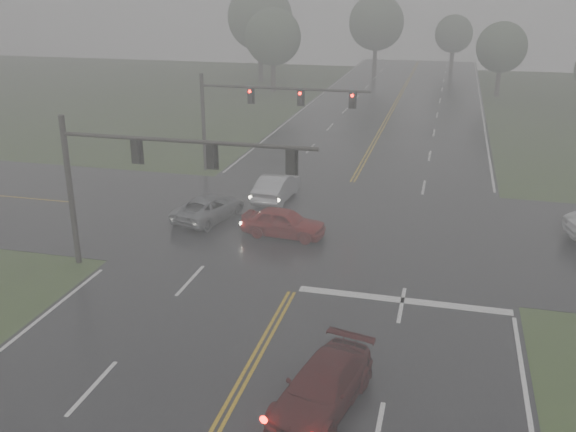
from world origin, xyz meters
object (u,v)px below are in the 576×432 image
(sedan_red, at_px, (284,236))
(signal_gantry_near, at_px, (139,167))
(signal_gantry_far, at_px, (252,105))
(sedan_maroon, at_px, (322,407))
(sedan_silver, at_px, (277,200))
(car_grey, at_px, (210,219))

(sedan_red, height_order, signal_gantry_near, signal_gantry_near)
(sedan_red, bearing_deg, signal_gantry_far, 29.76)
(sedan_maroon, distance_m, sedan_silver, 19.69)
(signal_gantry_far, bearing_deg, car_grey, -87.75)
(sedan_maroon, relative_size, sedan_red, 1.12)
(sedan_silver, bearing_deg, sedan_maroon, 112.58)
(sedan_silver, bearing_deg, signal_gantry_near, 77.83)
(sedan_red, xyz_separation_m, signal_gantry_near, (-4.88, -5.43, 4.75))
(signal_gantry_near, distance_m, signal_gantry_far, 15.94)
(sedan_maroon, distance_m, signal_gantry_far, 25.86)
(signal_gantry_far, bearing_deg, sedan_red, -65.20)
(car_grey, bearing_deg, sedan_maroon, 136.41)
(sedan_silver, xyz_separation_m, signal_gantry_near, (-3.03, -10.91, 4.75))
(car_grey, relative_size, signal_gantry_near, 0.42)
(sedan_red, distance_m, sedan_silver, 5.79)
(sedan_maroon, bearing_deg, sedan_red, 122.42)
(signal_gantry_near, xyz_separation_m, signal_gantry_far, (0.02, 15.94, -0.20))
(sedan_silver, relative_size, car_grey, 0.98)
(sedan_maroon, bearing_deg, car_grey, 135.23)
(sedan_red, height_order, sedan_silver, sedan_silver)
(sedan_red, distance_m, car_grey, 4.69)
(sedan_maroon, height_order, sedan_red, sedan_red)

